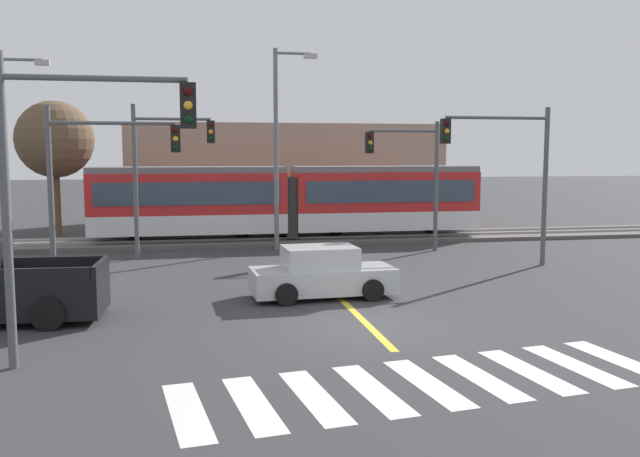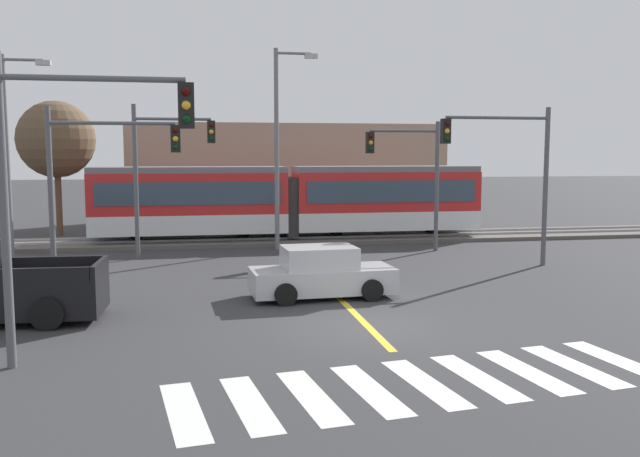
% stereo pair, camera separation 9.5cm
% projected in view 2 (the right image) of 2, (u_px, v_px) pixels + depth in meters
% --- Properties ---
extents(ground_plane, '(200.00, 200.00, 0.00)m').
position_uv_depth(ground_plane, '(367.00, 325.00, 16.72)').
color(ground_plane, '#333335').
extents(track_bed, '(120.00, 4.00, 0.18)m').
position_uv_depth(track_bed, '(282.00, 239.00, 32.76)').
color(track_bed, '#56514C').
rests_on(track_bed, ground).
extents(rail_near, '(120.00, 0.08, 0.10)m').
position_uv_depth(rail_near, '(284.00, 238.00, 32.04)').
color(rail_near, '#939399').
rests_on(rail_near, track_bed).
extents(rail_far, '(120.00, 0.08, 0.10)m').
position_uv_depth(rail_far, '(281.00, 235.00, 33.45)').
color(rail_far, '#939399').
rests_on(rail_far, track_bed).
extents(light_rail_tram, '(18.50, 2.64, 3.43)m').
position_uv_depth(light_rail_tram, '(290.00, 199.00, 32.61)').
color(light_rail_tram, silver).
rests_on(light_rail_tram, track_bed).
extents(crosswalk_stripe_0, '(0.93, 2.85, 0.01)m').
position_uv_depth(crosswalk_stripe_0, '(184.00, 411.00, 11.14)').
color(crosswalk_stripe_0, silver).
rests_on(crosswalk_stripe_0, ground).
extents(crosswalk_stripe_1, '(0.93, 2.85, 0.01)m').
position_uv_depth(crosswalk_stripe_1, '(250.00, 403.00, 11.48)').
color(crosswalk_stripe_1, silver).
rests_on(crosswalk_stripe_1, ground).
extents(crosswalk_stripe_2, '(0.93, 2.85, 0.01)m').
position_uv_depth(crosswalk_stripe_2, '(311.00, 396.00, 11.82)').
color(crosswalk_stripe_2, silver).
rests_on(crosswalk_stripe_2, ground).
extents(crosswalk_stripe_3, '(0.93, 2.85, 0.01)m').
position_uv_depth(crosswalk_stripe_3, '(370.00, 389.00, 12.17)').
color(crosswalk_stripe_3, silver).
rests_on(crosswalk_stripe_3, ground).
extents(crosswalk_stripe_4, '(0.93, 2.85, 0.01)m').
position_uv_depth(crosswalk_stripe_4, '(425.00, 383.00, 12.51)').
color(crosswalk_stripe_4, silver).
rests_on(crosswalk_stripe_4, ground).
extents(crosswalk_stripe_5, '(0.93, 2.85, 0.01)m').
position_uv_depth(crosswalk_stripe_5, '(477.00, 377.00, 12.85)').
color(crosswalk_stripe_5, silver).
rests_on(crosswalk_stripe_5, ground).
extents(crosswalk_stripe_6, '(0.93, 2.85, 0.01)m').
position_uv_depth(crosswalk_stripe_6, '(526.00, 371.00, 13.19)').
color(crosswalk_stripe_6, silver).
rests_on(crosswalk_stripe_6, ground).
extents(crosswalk_stripe_7, '(0.93, 2.85, 0.01)m').
position_uv_depth(crosswalk_stripe_7, '(573.00, 366.00, 13.53)').
color(crosswalk_stripe_7, silver).
rests_on(crosswalk_stripe_7, ground).
extents(crosswalk_stripe_8, '(0.93, 2.85, 0.01)m').
position_uv_depth(crosswalk_stripe_8, '(618.00, 360.00, 13.87)').
color(crosswalk_stripe_8, silver).
rests_on(crosswalk_stripe_8, ground).
extents(lane_centre_line, '(0.20, 16.73, 0.01)m').
position_uv_depth(lane_centre_line, '(322.00, 280.00, 22.64)').
color(lane_centre_line, gold).
rests_on(lane_centre_line, ground).
extents(sedan_crossing, '(4.28, 2.08, 1.52)m').
position_uv_depth(sedan_crossing, '(322.00, 274.00, 19.91)').
color(sedan_crossing, '#B7BABF').
rests_on(sedan_crossing, ground).
extents(traffic_light_mid_right, '(4.25, 0.38, 5.94)m').
position_uv_depth(traffic_light_mid_right, '(510.00, 160.00, 25.03)').
color(traffic_light_mid_right, '#515459').
rests_on(traffic_light_mid_right, ground).
extents(traffic_light_near_left, '(3.75, 0.38, 6.15)m').
position_uv_depth(traffic_light_near_left, '(70.00, 163.00, 13.19)').
color(traffic_light_near_left, '#515459').
rests_on(traffic_light_near_left, ground).
extents(traffic_light_far_left, '(3.25, 0.38, 6.16)m').
position_uv_depth(traffic_light_far_left, '(162.00, 160.00, 27.01)').
color(traffic_light_far_left, '#515459').
rests_on(traffic_light_far_left, ground).
extents(traffic_light_mid_left, '(4.25, 0.38, 5.74)m').
position_uv_depth(traffic_light_mid_left, '(98.00, 167.00, 22.07)').
color(traffic_light_mid_left, '#515459').
rests_on(traffic_light_mid_left, ground).
extents(traffic_light_far_right, '(3.25, 0.38, 5.59)m').
position_uv_depth(traffic_light_far_right, '(412.00, 166.00, 28.97)').
color(traffic_light_far_right, '#515459').
rests_on(traffic_light_far_right, ground).
extents(street_lamp_west, '(1.91, 0.28, 8.13)m').
position_uv_depth(street_lamp_west, '(11.00, 144.00, 27.08)').
color(street_lamp_west, slate).
rests_on(street_lamp_west, ground).
extents(street_lamp_centre, '(1.91, 0.28, 8.73)m').
position_uv_depth(street_lamp_centre, '(280.00, 138.00, 29.52)').
color(street_lamp_centre, slate).
rests_on(street_lamp_centre, ground).
extents(bare_tree_far_west, '(3.93, 3.93, 6.91)m').
position_uv_depth(bare_tree_far_west, '(56.00, 140.00, 34.68)').
color(bare_tree_far_west, brown).
rests_on(bare_tree_far_west, ground).
extents(building_backdrop_far, '(18.67, 6.00, 5.96)m').
position_uv_depth(building_backdrop_far, '(286.00, 174.00, 41.75)').
color(building_backdrop_far, gray).
rests_on(building_backdrop_far, ground).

